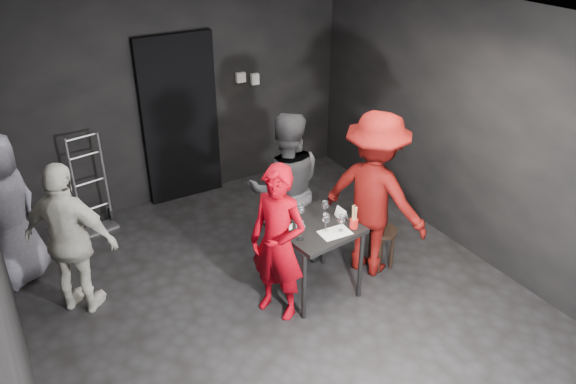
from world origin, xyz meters
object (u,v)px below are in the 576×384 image
woman_black (286,181)px  man_maroon (376,183)px  server_red (278,243)px  bystander_cream (71,239)px  wine_bottle (289,226)px  stool (382,238)px  breadstick_cup (354,217)px  hand_truck (96,211)px  tasting_table (315,234)px  bystander_grey (4,206)px

woman_black → man_maroon: (0.66, -0.63, 0.10)m
server_red → woman_black: bearing=116.7°
bystander_cream → wine_bottle: (1.76, -0.90, 0.08)m
woman_black → bystander_cream: bearing=15.4°
stool → woman_black: size_ratio=0.26×
bystander_cream → server_red: bearing=-170.5°
stool → woman_black: 1.17m
wine_bottle → breadstick_cup: 0.63m
hand_truck → breadstick_cup: 3.20m
hand_truck → server_red: 2.71m
tasting_table → bystander_cream: bearing=157.0°
bystander_grey → wine_bottle: (2.21, -1.69, -0.00)m
man_maroon → wine_bottle: size_ratio=7.32×
woman_black → stool: bearing=159.1°
bystander_grey → bystander_cream: bearing=78.5°
hand_truck → server_red: server_red is taller
hand_truck → stool: hand_truck is taller
stool → bystander_grey: (-3.32, 1.70, 0.50)m
bystander_grey → wine_bottle: size_ratio=6.23×
woman_black → bystander_cream: woman_black is taller
server_red → woman_black: woman_black is taller
tasting_table → woman_black: 0.71m
bystander_grey → woman_black: bearing=117.2°
wine_bottle → man_maroon: bearing=2.3°
stool → hand_truck: bearing=136.0°
bystander_grey → breadstick_cup: (2.81, -1.88, 0.00)m
stool → server_red: size_ratio=0.30×
tasting_table → server_red: (-0.47, -0.10, 0.12)m
stool → man_maroon: bearing=151.4°
bystander_grey → wine_bottle: bystander_grey is taller
man_maroon → wine_bottle: (-1.02, -0.04, -0.16)m
hand_truck → bystander_cream: size_ratio=0.75×
man_maroon → bystander_grey: man_maroon is taller
server_red → stool: bearing=64.2°
stool → woman_black: woman_black is taller
server_red → woman_black: 0.93m
man_maroon → stool: bearing=-142.7°
bystander_cream → woman_black: bearing=-145.0°
wine_bottle → woman_black: bearing=62.0°
bystander_grey → tasting_table: bearing=105.3°
woman_black → bystander_cream: size_ratio=1.18×
hand_truck → breadstick_cup: bearing=-62.7°
server_red → wine_bottle: size_ratio=5.58×
bystander_cream → wine_bottle: bearing=-166.0°
tasting_table → stool: size_ratio=1.60×
woman_black → wine_bottle: woman_black is taller
tasting_table → wine_bottle: (-0.31, -0.02, 0.20)m
hand_truck → breadstick_cup: size_ratio=4.64×
man_maroon → breadstick_cup: man_maroon is taller
server_red → bystander_cream: 1.87m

